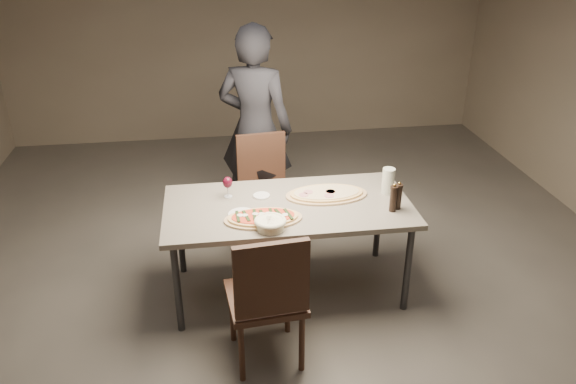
{
  "coord_description": "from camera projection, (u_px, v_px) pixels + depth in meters",
  "views": [
    {
      "loc": [
        -0.53,
        -3.59,
        2.64
      ],
      "look_at": [
        0.0,
        0.0,
        0.85
      ],
      "focal_mm": 35.0,
      "sensor_mm": 36.0,
      "label": 1
    }
  ],
  "objects": [
    {
      "name": "room",
      "position": [
        288.0,
        119.0,
        3.81
      ],
      "size": [
        7.0,
        7.0,
        7.0
      ],
      "color": "#555049",
      "rests_on": "ground"
    },
    {
      "name": "dining_table",
      "position": [
        288.0,
        211.0,
        4.12
      ],
      "size": [
        1.8,
        0.9,
        0.75
      ],
      "color": "gray",
      "rests_on": "ground"
    },
    {
      "name": "zucchini_pizza",
      "position": [
        263.0,
        218.0,
        3.88
      ],
      "size": [
        0.54,
        0.3,
        0.05
      ],
      "rotation": [
        0.0,
        0.0,
        -0.12
      ],
      "color": "tan",
      "rests_on": "dining_table"
    },
    {
      "name": "ham_pizza",
      "position": [
        326.0,
        194.0,
        4.21
      ],
      "size": [
        0.62,
        0.34,
        0.04
      ],
      "rotation": [
        0.0,
        0.0,
        -0.35
      ],
      "color": "tan",
      "rests_on": "dining_table"
    },
    {
      "name": "bread_basket",
      "position": [
        270.0,
        223.0,
        3.75
      ],
      "size": [
        0.22,
        0.22,
        0.08
      ],
      "rotation": [
        0.0,
        0.0,
        -0.15
      ],
      "color": "#F4EFC6",
      "rests_on": "dining_table"
    },
    {
      "name": "oil_dish",
      "position": [
        261.0,
        196.0,
        4.2
      ],
      "size": [
        0.13,
        0.13,
        0.01
      ],
      "rotation": [
        0.0,
        0.0,
        0.15
      ],
      "color": "white",
      "rests_on": "dining_table"
    },
    {
      "name": "pepper_mill_left",
      "position": [
        398.0,
        196.0,
        3.99
      ],
      "size": [
        0.05,
        0.05,
        0.21
      ],
      "rotation": [
        0.0,
        0.0,
        0.35
      ],
      "color": "black",
      "rests_on": "dining_table"
    },
    {
      "name": "pepper_mill_right",
      "position": [
        393.0,
        198.0,
        3.96
      ],
      "size": [
        0.06,
        0.06,
        0.21
      ],
      "rotation": [
        0.0,
        0.0,
        0.41
      ],
      "color": "black",
      "rests_on": "dining_table"
    },
    {
      "name": "carafe",
      "position": [
        388.0,
        181.0,
        4.22
      ],
      "size": [
        0.1,
        0.1,
        0.2
      ],
      "rotation": [
        0.0,
        0.0,
        -0.05
      ],
      "color": "silver",
      "rests_on": "dining_table"
    },
    {
      "name": "wine_glass",
      "position": [
        228.0,
        183.0,
        4.15
      ],
      "size": [
        0.07,
        0.07,
        0.16
      ],
      "rotation": [
        0.0,
        0.0,
        -0.04
      ],
      "color": "silver",
      "rests_on": "dining_table"
    },
    {
      "name": "side_plate",
      "position": [
        242.0,
        214.0,
        3.94
      ],
      "size": [
        0.19,
        0.19,
        0.01
      ],
      "rotation": [
        0.0,
        0.0,
        -0.11
      ],
      "color": "white",
      "rests_on": "dining_table"
    },
    {
      "name": "chair_near",
      "position": [
        268.0,
        294.0,
        3.44
      ],
      "size": [
        0.51,
        0.51,
        0.99
      ],
      "rotation": [
        0.0,
        0.0,
        0.09
      ],
      "color": "#3D2519",
      "rests_on": "ground"
    },
    {
      "name": "chair_far",
      "position": [
        264.0,
        183.0,
        4.92
      ],
      "size": [
        0.5,
        0.5,
        0.96
      ],
      "rotation": [
        0.0,
        0.0,
        3.25
      ],
      "color": "#3D2519",
      "rests_on": "ground"
    },
    {
      "name": "diner",
      "position": [
        255.0,
        129.0,
        5.02
      ],
      "size": [
        0.8,
        0.69,
        1.86
      ],
      "primitive_type": "imported",
      "rotation": [
        0.0,
        0.0,
        2.72
      ],
      "color": "black",
      "rests_on": "ground"
    }
  ]
}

